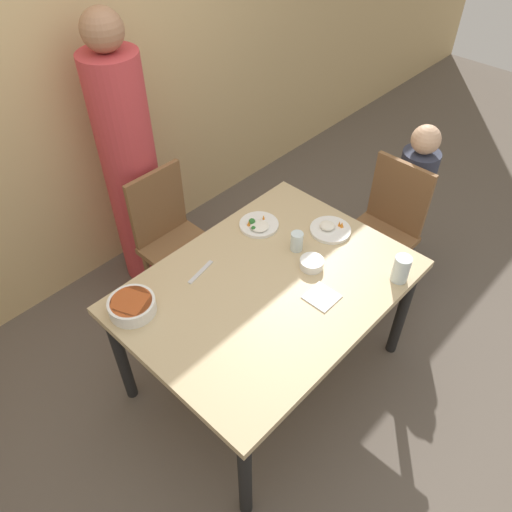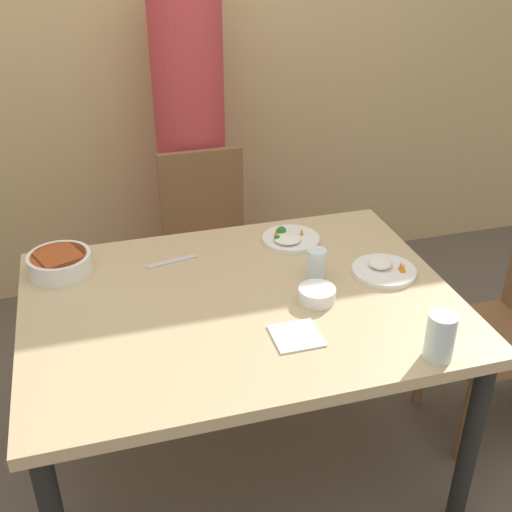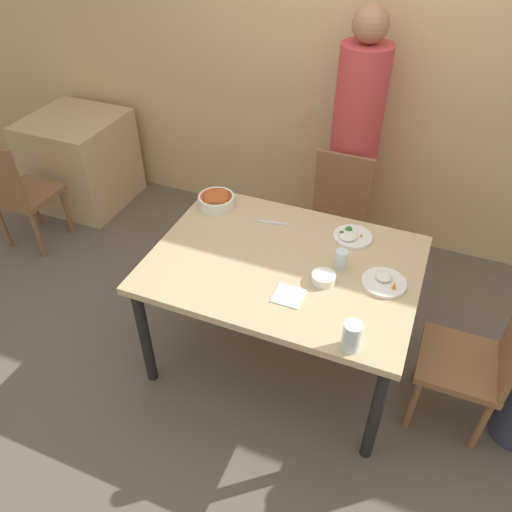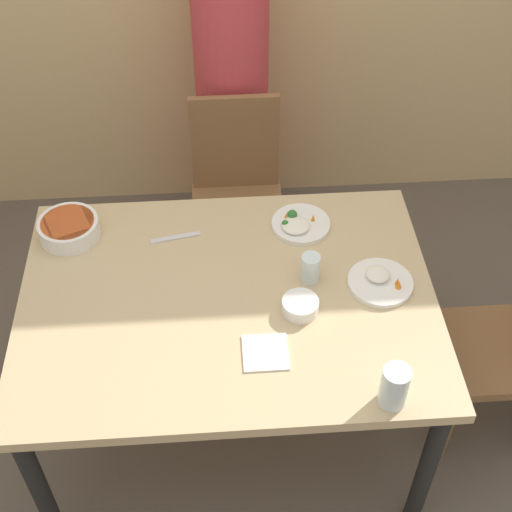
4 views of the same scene
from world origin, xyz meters
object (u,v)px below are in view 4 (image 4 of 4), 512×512
Objects in this scene: person_adult at (232,87)px; plate_rice_adult at (380,281)px; chair_adult_spot at (237,193)px; bowl_curry at (69,228)px; glass_water_tall at (394,387)px.

person_adult is 1.23m from plate_rice_adult.
chair_adult_spot is 0.86m from bowl_curry.
glass_water_tall is (-0.06, -0.46, 0.06)m from plate_rice_adult.
chair_adult_spot is 6.30× the size of glass_water_tall.
chair_adult_spot reaches higher than bowl_curry.
person_adult reaches higher than chair_adult_spot.
glass_water_tall reaches higher than bowl_curry.
chair_adult_spot is at bearing 106.67° from glass_water_tall.
glass_water_tall is (1.00, -0.77, 0.04)m from bowl_curry.
bowl_curry is at bearing -126.45° from person_adult.
person_adult is 7.87× the size of plate_rice_adult.
chair_adult_spot reaches higher than plate_rice_adult.
bowl_curry is 0.98× the size of plate_rice_adult.
chair_adult_spot is 0.47m from person_adult.
person_adult is 1.04m from bowl_curry.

